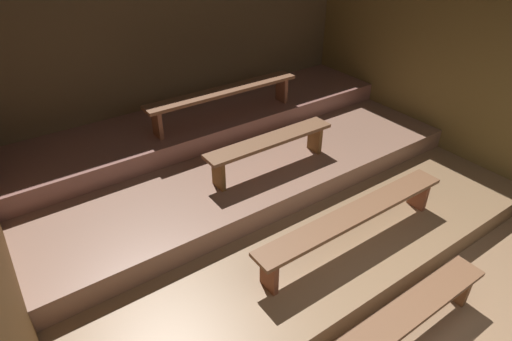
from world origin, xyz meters
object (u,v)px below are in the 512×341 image
(bench_middle_center, at_px, (270,145))
(bench_upper_center, at_px, (224,95))
(bench_floor_center, at_px, (412,312))
(bench_lower_center, at_px, (355,217))

(bench_middle_center, relative_size, bench_upper_center, 0.77)
(bench_floor_center, height_order, bench_middle_center, bench_middle_center)
(bench_upper_center, bearing_deg, bench_floor_center, -93.61)
(bench_floor_center, distance_m, bench_middle_center, 2.26)
(bench_lower_center, relative_size, bench_middle_center, 1.41)
(bench_floor_center, relative_size, bench_lower_center, 0.71)
(bench_middle_center, bearing_deg, bench_lower_center, -87.14)
(bench_floor_center, xyz_separation_m, bench_upper_center, (0.20, 3.19, 0.75))
(bench_floor_center, distance_m, bench_upper_center, 3.29)
(bench_lower_center, height_order, bench_middle_center, bench_middle_center)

